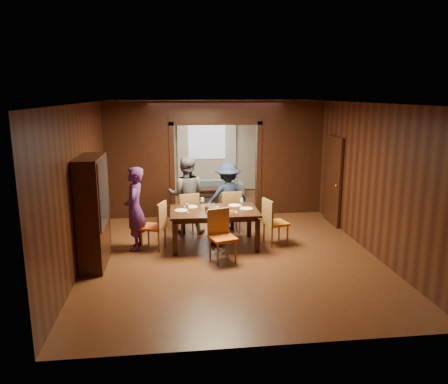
{
  "coord_description": "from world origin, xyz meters",
  "views": [
    {
      "loc": [
        -1.09,
        -9.28,
        3.08
      ],
      "look_at": [
        -0.03,
        -0.4,
        1.05
      ],
      "focal_mm": 35.0,
      "sensor_mm": 36.0,
      "label": 1
    }
  ],
  "objects": [
    {
      "name": "coffee_table",
      "position": [
        -0.18,
        2.96,
        0.2
      ],
      "size": [
        0.8,
        0.5,
        0.4
      ],
      "primitive_type": "cube",
      "color": "black",
      "rests_on": "floor"
    },
    {
      "name": "chair_near",
      "position": [
        -0.2,
        -1.62,
        0.48
      ],
      "size": [
        0.55,
        0.55,
        0.97
      ],
      "primitive_type": null,
      "rotation": [
        0.0,
        0.0,
        0.31
      ],
      "color": "#CD5313",
      "rests_on": "floor"
    },
    {
      "name": "plate_left",
      "position": [
        -0.94,
        -0.72,
        0.77
      ],
      "size": [
        0.27,
        0.27,
        0.01
      ],
      "primitive_type": "cylinder",
      "color": "white",
      "rests_on": "dining_table"
    },
    {
      "name": "plate_right",
      "position": [
        0.39,
        -0.74,
        0.77
      ],
      "size": [
        0.27,
        0.27,
        0.01
      ],
      "primitive_type": "cylinder",
      "color": "white",
      "rests_on": "dining_table"
    },
    {
      "name": "plate_far_l",
      "position": [
        -0.73,
        -0.45,
        0.77
      ],
      "size": [
        0.27,
        0.27,
        0.01
      ],
      "primitive_type": "cylinder",
      "color": "white",
      "rests_on": "dining_table"
    },
    {
      "name": "chair_right",
      "position": [
        1.01,
        -0.8,
        0.48
      ],
      "size": [
        0.54,
        0.54,
        0.97
      ],
      "primitive_type": null,
      "rotation": [
        0.0,
        0.0,
        1.83
      ],
      "color": "#C87412",
      "rests_on": "floor"
    },
    {
      "name": "chair_far_r",
      "position": [
        0.18,
        0.14,
        0.48
      ],
      "size": [
        0.46,
        0.46,
        0.97
      ],
      "primitive_type": null,
      "rotation": [
        0.0,
        0.0,
        3.2
      ],
      "color": "orange",
      "rests_on": "floor"
    },
    {
      "name": "plate_near",
      "position": [
        -0.25,
        -1.1,
        0.77
      ],
      "size": [
        0.27,
        0.27,
        0.01
      ],
      "primitive_type": "cylinder",
      "color": "white",
      "rests_on": "dining_table"
    },
    {
      "name": "hutch",
      "position": [
        -2.53,
        -1.5,
        1.0
      ],
      "size": [
        0.4,
        1.2,
        2.0
      ],
      "primitive_type": "cube",
      "color": "black",
      "rests_on": "floor"
    },
    {
      "name": "person_navy",
      "position": [
        0.15,
        0.32,
        0.78
      ],
      "size": [
        1.06,
        0.67,
        1.56
      ],
      "primitive_type": "imported",
      "rotation": [
        0.0,
        0.0,
        3.24
      ],
      "color": "#18213C",
      "rests_on": "floor"
    },
    {
      "name": "person_purple",
      "position": [
        -1.86,
        -0.76,
        0.84
      ],
      "size": [
        0.45,
        0.64,
        1.68
      ],
      "primitive_type": "imported",
      "rotation": [
        0.0,
        0.0,
        -1.65
      ],
      "color": "#431E58",
      "rests_on": "floor"
    },
    {
      "name": "person_grey",
      "position": [
        -0.8,
        0.2,
        0.87
      ],
      "size": [
        0.92,
        0.76,
        1.73
      ],
      "primitive_type": "imported",
      "rotation": [
        0.0,
        0.0,
        3.0
      ],
      "color": "#4D4F54",
      "rests_on": "floor"
    },
    {
      "name": "curtain_left",
      "position": [
        -0.75,
        4.4,
        1.25
      ],
      "size": [
        0.35,
        0.06,
        2.4
      ],
      "primitive_type": "cube",
      "color": "white",
      "rests_on": "back_wall"
    },
    {
      "name": "curtain_right",
      "position": [
        0.75,
        4.4,
        1.25
      ],
      "size": [
        0.35,
        0.06,
        2.4
      ],
      "primitive_type": "cube",
      "color": "white",
      "rests_on": "back_wall"
    },
    {
      "name": "wineglass_left",
      "position": [
        -0.82,
        -0.89,
        0.85
      ],
      "size": [
        0.08,
        0.08,
        0.18
      ],
      "primitive_type": null,
      "color": "silver",
      "rests_on": "dining_table"
    },
    {
      "name": "floor",
      "position": [
        0.0,
        0.0,
        0.0
      ],
      "size": [
        9.0,
        9.0,
        0.0
      ],
      "primitive_type": "plane",
      "color": "#552C17",
      "rests_on": "ground"
    },
    {
      "name": "door_right",
      "position": [
        2.7,
        0.5,
        1.05
      ],
      "size": [
        0.06,
        0.9,
        2.1
      ],
      "primitive_type": "cube",
      "color": "black",
      "rests_on": "floor"
    },
    {
      "name": "platter_a",
      "position": [
        -0.29,
        -0.86,
        0.78
      ],
      "size": [
        0.3,
        0.2,
        0.04
      ],
      "primitive_type": "cube",
      "color": "gray",
      "rests_on": "dining_table"
    },
    {
      "name": "ceiling",
      "position": [
        0.0,
        0.0,
        2.9
      ],
      "size": [
        5.5,
        9.0,
        0.02
      ],
      "primitive_type": "cube",
      "color": "silver",
      "rests_on": "room_walls"
    },
    {
      "name": "chair_left",
      "position": [
        -1.51,
        -0.78,
        0.48
      ],
      "size": [
        0.56,
        0.56,
        0.97
      ],
      "primitive_type": null,
      "rotation": [
        0.0,
        0.0,
        -1.9
      ],
      "color": "#C54512",
      "rests_on": "floor"
    },
    {
      "name": "condiment_jar",
      "position": [
        -0.42,
        -0.8,
        0.82
      ],
      "size": [
        0.08,
        0.08,
        0.11
      ],
      "primitive_type": null,
      "color": "#522913",
      "rests_on": "dining_table"
    },
    {
      "name": "room_walls",
      "position": [
        0.0,
        1.89,
        1.51
      ],
      "size": [
        5.52,
        9.01,
        2.9
      ],
      "color": "black",
      "rests_on": "floor"
    },
    {
      "name": "wineglass_far",
      "position": [
        -0.49,
        -0.4,
        0.85
      ],
      "size": [
        0.08,
        0.08,
        0.18
      ],
      "primitive_type": null,
      "color": "silver",
      "rests_on": "dining_table"
    },
    {
      "name": "tumbler",
      "position": [
        -0.24,
        -1.03,
        0.83
      ],
      "size": [
        0.07,
        0.07,
        0.14
      ],
      "primitive_type": "cylinder",
      "color": "white",
      "rests_on": "dining_table"
    },
    {
      "name": "wineglass_right",
      "position": [
        0.33,
        -0.54,
        0.85
      ],
      "size": [
        0.08,
        0.08,
        0.18
      ],
      "primitive_type": null,
      "color": "white",
      "rests_on": "dining_table"
    },
    {
      "name": "platter_b",
      "position": [
        0.01,
        -0.99,
        0.78
      ],
      "size": [
        0.3,
        0.2,
        0.04
      ],
      "primitive_type": "cube",
      "color": "gray",
      "rests_on": "dining_table"
    },
    {
      "name": "dining_table",
      "position": [
        -0.27,
        -0.75,
        0.38
      ],
      "size": [
        1.78,
        1.1,
        0.76
      ],
      "primitive_type": "cube",
      "color": "black",
      "rests_on": "floor"
    },
    {
      "name": "serving_bowl",
      "position": [
        -0.22,
        -0.64,
        0.8
      ],
      "size": [
        0.34,
        0.34,
        0.08
      ],
      "primitive_type": "imported",
      "color": "black",
      "rests_on": "dining_table"
    },
    {
      "name": "window_far",
      "position": [
        0.0,
        4.44,
        1.7
      ],
      "size": [
        1.2,
        0.03,
        1.3
      ],
      "primitive_type": "cube",
      "color": "silver",
      "rests_on": "back_wall"
    },
    {
      "name": "sofa",
      "position": [
        0.15,
        3.85,
        0.27
      ],
      "size": [
        1.83,
        0.72,
        0.53
      ],
      "primitive_type": "imported",
      "rotation": [
        0.0,
        0.0,
        3.14
      ],
      "color": "#7C9FA3",
      "rests_on": "floor"
    },
    {
      "name": "plate_far_r",
      "position": [
        0.19,
        -0.45,
        0.77
      ],
      "size": [
        0.27,
        0.27,
        0.01
      ],
      "primitive_type": "cylinder",
      "color": "white",
      "rests_on": "dining_table"
    },
    {
      "name": "chair_far_l",
      "position": [
        -0.8,
        0.04,
        0.48
      ],
      "size": [
        0.53,
        0.53,
        0.97
      ],
      "primitive_type": null,
      "rotation": [
        0.0,
        0.0,
        3.39
      ],
      "color": "orange",
      "rests_on": "floor"
    }
  ]
}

